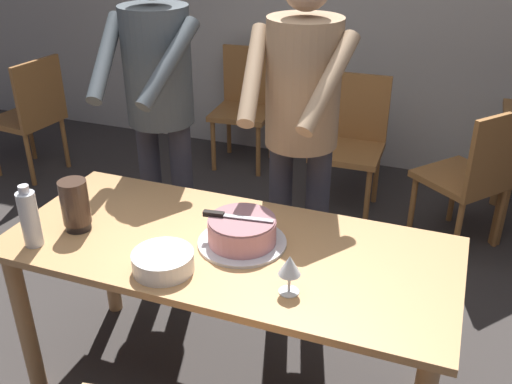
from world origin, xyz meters
The scene contains 13 objects.
main_dining_table centered at (0.00, 0.00, 0.64)m, with size 1.72×0.75×0.75m.
cake_on_platter centered at (0.05, 0.02, 0.80)m, with size 0.34×0.34×0.11m.
cake_knife centered at (-0.02, 0.02, 0.87)m, with size 0.27×0.06×0.02m.
plate_stack centered at (-0.15, -0.23, 0.79)m, with size 0.22×0.22×0.07m.
wine_glass_near centered at (0.31, -0.20, 0.85)m, with size 0.08×0.08×0.14m.
water_bottle centered at (-0.69, -0.26, 0.86)m, with size 0.07×0.07×0.25m.
hurricane_lamp centered at (-0.60, -0.10, 0.86)m, with size 0.11×0.11×0.21m.
person_cutting_cake centered at (0.10, 0.59, 1.08)m, with size 0.47×0.55×1.72m.
person_standing_beside centered at (-0.61, 0.62, 1.08)m, with size 0.47×0.56×1.72m.
background_chair_0 centered at (-0.84, 2.32, 0.49)m, with size 0.47×0.47×0.90m.
background_chair_1 centered at (0.09, 1.86, 0.49)m, with size 0.45×0.45×0.90m.
background_chair_2 centered at (-2.25, 1.52, 0.49)m, with size 0.48×0.48×0.90m.
background_chair_3 centered at (0.88, 1.57, 0.49)m, with size 0.62×0.62×0.90m.
Camera 1 is at (0.75, -1.70, 1.94)m, focal length 40.45 mm.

